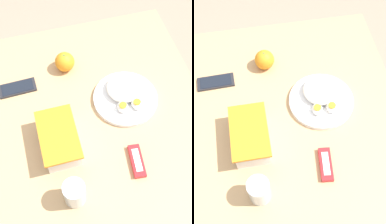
# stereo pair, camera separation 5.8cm
# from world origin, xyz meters

# --- Properties ---
(ground_plane) EXTENTS (10.00, 10.00, 0.00)m
(ground_plane) POSITION_xyz_m (0.00, 0.00, 0.00)
(ground_plane) COLOR gray
(table) EXTENTS (1.05, 0.84, 0.77)m
(table) POSITION_xyz_m (0.00, 0.00, 0.65)
(table) COLOR tan
(table) RESTS_ON ground_plane
(food_container) EXTENTS (0.22, 0.13, 0.09)m
(food_container) POSITION_xyz_m (-0.06, 0.17, 0.81)
(food_container) COLOR white
(food_container) RESTS_ON table
(orange_fruit) EXTENTS (0.08, 0.08, 0.08)m
(orange_fruit) POSITION_xyz_m (0.28, 0.08, 0.81)
(orange_fruit) COLOR orange
(orange_fruit) RESTS_ON table
(rice_plate) EXTENTS (0.25, 0.25, 0.06)m
(rice_plate) POSITION_xyz_m (0.07, -0.12, 0.79)
(rice_plate) COLOR white
(rice_plate) RESTS_ON table
(candy_bar) EXTENTS (0.13, 0.05, 0.02)m
(candy_bar) POSITION_xyz_m (-0.20, -0.07, 0.78)
(candy_bar) COLOR red
(candy_bar) RESTS_ON table
(cell_phone) EXTENTS (0.07, 0.15, 0.01)m
(cell_phone) POSITION_xyz_m (0.23, 0.29, 0.78)
(cell_phone) COLOR #232328
(cell_phone) RESTS_ON table
(drinking_glass) EXTENTS (0.07, 0.07, 0.11)m
(drinking_glass) POSITION_xyz_m (-0.26, 0.16, 0.83)
(drinking_glass) COLOR silver
(drinking_glass) RESTS_ON table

